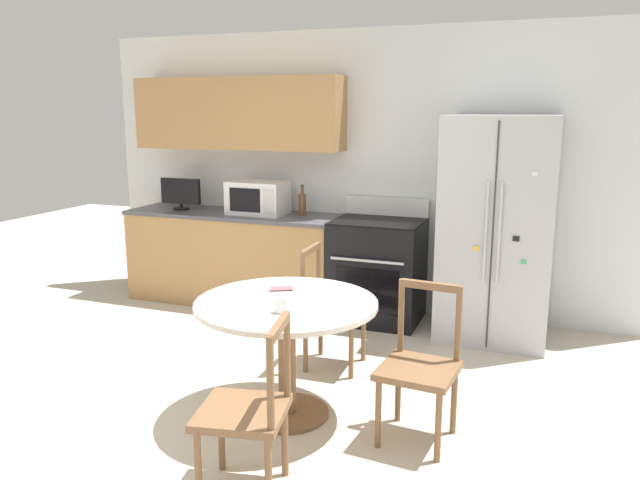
{
  "coord_description": "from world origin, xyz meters",
  "views": [
    {
      "loc": [
        1.75,
        -3.0,
        1.89
      ],
      "look_at": [
        0.19,
        1.15,
        0.95
      ],
      "focal_mm": 35.0,
      "sensor_mm": 36.0,
      "label": 1
    }
  ],
  "objects_px": {
    "refrigerator": "(497,229)",
    "dining_chair_near": "(248,412)",
    "oven_range": "(378,270)",
    "counter_bottle": "(302,204)",
    "countertop_tv": "(181,193)",
    "dining_chair_right": "(420,368)",
    "microwave": "(258,198)",
    "candle_glass": "(283,306)",
    "dining_chair_far": "(331,310)"
  },
  "relations": [
    {
      "from": "countertop_tv",
      "to": "dining_chair_right",
      "type": "bearing_deg",
      "value": -34.5
    },
    {
      "from": "refrigerator",
      "to": "dining_chair_near",
      "type": "height_order",
      "value": "refrigerator"
    },
    {
      "from": "refrigerator",
      "to": "counter_bottle",
      "type": "xyz_separation_m",
      "value": [
        -1.8,
        0.18,
        0.09
      ]
    },
    {
      "from": "oven_range",
      "to": "dining_chair_far",
      "type": "relative_size",
      "value": 1.2
    },
    {
      "from": "dining_chair_right",
      "to": "candle_glass",
      "type": "bearing_deg",
      "value": 21.5
    },
    {
      "from": "microwave",
      "to": "candle_glass",
      "type": "height_order",
      "value": "microwave"
    },
    {
      "from": "dining_chair_near",
      "to": "dining_chair_far",
      "type": "distance_m",
      "value": 1.63
    },
    {
      "from": "counter_bottle",
      "to": "candle_glass",
      "type": "relative_size",
      "value": 3.13
    },
    {
      "from": "countertop_tv",
      "to": "dining_chair_right",
      "type": "height_order",
      "value": "countertop_tv"
    },
    {
      "from": "refrigerator",
      "to": "dining_chair_far",
      "type": "relative_size",
      "value": 2.04
    },
    {
      "from": "microwave",
      "to": "refrigerator",
      "type": "bearing_deg",
      "value": -2.21
    },
    {
      "from": "refrigerator",
      "to": "dining_chair_right",
      "type": "distance_m",
      "value": 1.95
    },
    {
      "from": "microwave",
      "to": "counter_bottle",
      "type": "xyz_separation_m",
      "value": [
        0.42,
        0.09,
        -0.05
      ]
    },
    {
      "from": "dining_chair_far",
      "to": "dining_chair_near",
      "type": "bearing_deg",
      "value": 3.11
    },
    {
      "from": "dining_chair_near",
      "to": "dining_chair_right",
      "type": "height_order",
      "value": "same"
    },
    {
      "from": "counter_bottle",
      "to": "candle_glass",
      "type": "distance_m",
      "value": 2.43
    },
    {
      "from": "microwave",
      "to": "counter_bottle",
      "type": "bearing_deg",
      "value": 12.23
    },
    {
      "from": "oven_range",
      "to": "countertop_tv",
      "type": "distance_m",
      "value": 2.12
    },
    {
      "from": "countertop_tv",
      "to": "dining_chair_far",
      "type": "xyz_separation_m",
      "value": [
        2.0,
        -1.14,
        -0.63
      ]
    },
    {
      "from": "countertop_tv",
      "to": "counter_bottle",
      "type": "xyz_separation_m",
      "value": [
        1.26,
        0.11,
        -0.06
      ]
    },
    {
      "from": "dining_chair_near",
      "to": "dining_chair_right",
      "type": "distance_m",
      "value": 1.06
    },
    {
      "from": "oven_range",
      "to": "dining_chair_near",
      "type": "bearing_deg",
      "value": -87.62
    },
    {
      "from": "microwave",
      "to": "candle_glass",
      "type": "xyz_separation_m",
      "value": [
        1.23,
        -2.19,
        -0.27
      ]
    },
    {
      "from": "dining_chair_near",
      "to": "candle_glass",
      "type": "bearing_deg",
      "value": -3.54
    },
    {
      "from": "oven_range",
      "to": "dining_chair_near",
      "type": "distance_m",
      "value": 2.76
    },
    {
      "from": "countertop_tv",
      "to": "dining_chair_right",
      "type": "distance_m",
      "value": 3.49
    },
    {
      "from": "countertop_tv",
      "to": "dining_chair_far",
      "type": "distance_m",
      "value": 2.39
    },
    {
      "from": "dining_chair_far",
      "to": "candle_glass",
      "type": "distance_m",
      "value": 1.09
    },
    {
      "from": "dining_chair_near",
      "to": "candle_glass",
      "type": "xyz_separation_m",
      "value": [
        -0.08,
        0.6,
        0.35
      ]
    },
    {
      "from": "refrigerator",
      "to": "microwave",
      "type": "height_order",
      "value": "refrigerator"
    },
    {
      "from": "refrigerator",
      "to": "candle_glass",
      "type": "distance_m",
      "value": 2.32
    },
    {
      "from": "refrigerator",
      "to": "dining_chair_near",
      "type": "relative_size",
      "value": 2.04
    },
    {
      "from": "dining_chair_far",
      "to": "countertop_tv",
      "type": "bearing_deg",
      "value": -121.74
    },
    {
      "from": "dining_chair_near",
      "to": "dining_chair_far",
      "type": "bearing_deg",
      "value": -5.83
    },
    {
      "from": "oven_range",
      "to": "dining_chair_right",
      "type": "height_order",
      "value": "oven_range"
    },
    {
      "from": "oven_range",
      "to": "counter_bottle",
      "type": "height_order",
      "value": "counter_bottle"
    },
    {
      "from": "refrigerator",
      "to": "oven_range",
      "type": "xyz_separation_m",
      "value": [
        -1.02,
        0.06,
        -0.45
      ]
    },
    {
      "from": "oven_range",
      "to": "candle_glass",
      "type": "xyz_separation_m",
      "value": [
        0.04,
        -2.16,
        0.32
      ]
    },
    {
      "from": "candle_glass",
      "to": "dining_chair_far",
      "type": "bearing_deg",
      "value": 93.89
    },
    {
      "from": "oven_range",
      "to": "countertop_tv",
      "type": "height_order",
      "value": "countertop_tv"
    },
    {
      "from": "countertop_tv",
      "to": "dining_chair_near",
      "type": "relative_size",
      "value": 0.47
    },
    {
      "from": "microwave",
      "to": "candle_glass",
      "type": "relative_size",
      "value": 5.85
    },
    {
      "from": "candle_glass",
      "to": "oven_range",
      "type": "bearing_deg",
      "value": 90.94
    },
    {
      "from": "refrigerator",
      "to": "dining_chair_near",
      "type": "distance_m",
      "value": 2.89
    },
    {
      "from": "oven_range",
      "to": "counter_bottle",
      "type": "relative_size",
      "value": 3.74
    },
    {
      "from": "dining_chair_near",
      "to": "candle_glass",
      "type": "distance_m",
      "value": 0.7
    },
    {
      "from": "microwave",
      "to": "dining_chair_right",
      "type": "xyz_separation_m",
      "value": [
        1.98,
        -1.96,
        -0.62
      ]
    },
    {
      "from": "dining_chair_far",
      "to": "candle_glass",
      "type": "bearing_deg",
      "value": 1.76
    },
    {
      "from": "oven_range",
      "to": "counter_bottle",
      "type": "xyz_separation_m",
      "value": [
        -0.78,
        0.12,
        0.54
      ]
    },
    {
      "from": "dining_chair_near",
      "to": "countertop_tv",
      "type": "bearing_deg",
      "value": 26.81
    }
  ]
}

